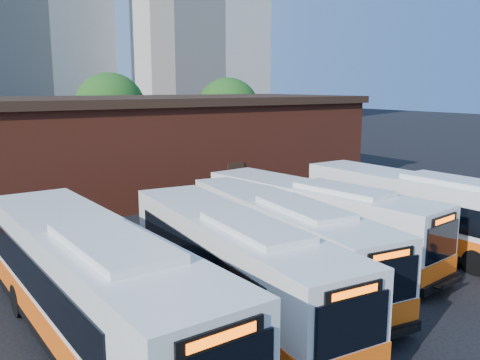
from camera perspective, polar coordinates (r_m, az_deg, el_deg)
ground at (r=19.90m, az=14.45°, el=-10.75°), size 220.00×220.00×0.00m
bus_farwest at (r=14.56m, az=-16.17°, el=-12.10°), size 3.30×13.10×3.54m
bus_west at (r=16.33m, az=-0.88°, el=-9.71°), size 3.32×11.94×3.21m
bus_midwest at (r=18.85m, az=4.75°, el=-7.03°), size 3.70×11.76×3.16m
bus_mideast at (r=21.70m, az=8.47°, el=-4.71°), size 3.92×11.86×3.18m
bus_east at (r=23.89m, az=19.65°, el=-3.62°), size 2.91×12.38×3.35m
depot_building at (r=35.41m, az=-9.88°, el=4.12°), size 28.60×12.60×6.40m
tree_mid at (r=49.04m, az=-14.36°, el=7.82°), size 6.56×6.56×8.36m
tree_east at (r=51.06m, az=-1.36°, el=7.96°), size 6.24×6.24×7.96m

